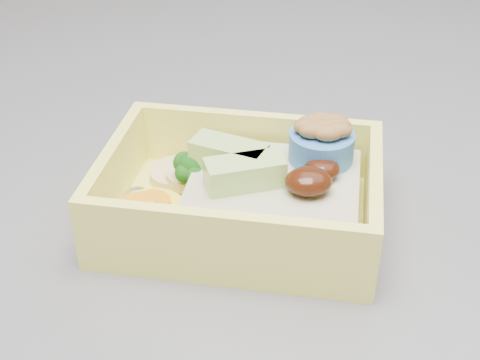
{
  "coord_description": "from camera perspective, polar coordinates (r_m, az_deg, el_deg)",
  "views": [
    {
      "loc": [
        0.05,
        -0.59,
        1.21
      ],
      "look_at": [
        0.07,
        -0.21,
        0.96
      ],
      "focal_mm": 50.0,
      "sensor_mm": 36.0,
      "label": 1
    }
  ],
  "objects": [
    {
      "name": "bento_box",
      "position": [
        0.46,
        0.81,
        -1.16
      ],
      "size": [
        0.21,
        0.17,
        0.07
      ],
      "rotation": [
        0.0,
        0.0,
        -0.22
      ],
      "color": "#FDF768",
      "rests_on": "island"
    }
  ]
}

